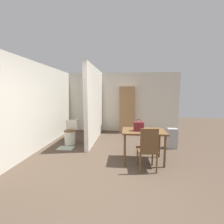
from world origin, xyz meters
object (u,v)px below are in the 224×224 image
(dining_table, at_px, (143,135))
(toilet, at_px, (71,134))
(wooden_cabinet, at_px, (127,110))
(space_heater, at_px, (172,138))
(handbag, at_px, (139,126))
(wooden_chair, at_px, (148,148))

(dining_table, distance_m, toilet, 2.48)
(dining_table, distance_m, wooden_cabinet, 2.78)
(dining_table, height_order, space_heater, dining_table)
(toilet, height_order, wooden_cabinet, wooden_cabinet)
(handbag, relative_size, space_heater, 0.47)
(dining_table, bearing_deg, wooden_chair, -85.27)
(toilet, height_order, handbag, handbag)
(toilet, distance_m, handbag, 2.43)
(toilet, xyz_separation_m, wooden_cabinet, (1.82, 1.65, 0.62))
(toilet, distance_m, space_heater, 3.17)
(dining_table, xyz_separation_m, space_heater, (0.96, 0.97, -0.36))
(toilet, bearing_deg, wooden_chair, -34.69)
(space_heater, bearing_deg, toilet, 177.94)
(wooden_chair, bearing_deg, toilet, 140.20)
(wooden_chair, xyz_separation_m, space_heater, (0.92, 1.44, -0.20))
(space_heater, bearing_deg, dining_table, -134.63)
(handbag, bearing_deg, space_heater, 43.34)
(wooden_cabinet, bearing_deg, dining_table, -82.01)
(toilet, bearing_deg, dining_table, -26.26)
(wooden_cabinet, bearing_deg, handbag, -84.65)
(dining_table, relative_size, toilet, 1.33)
(handbag, bearing_deg, wooden_chair, -68.77)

